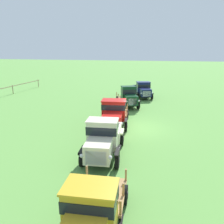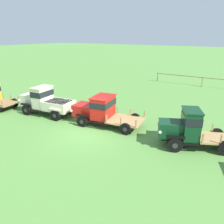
% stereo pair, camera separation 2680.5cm
% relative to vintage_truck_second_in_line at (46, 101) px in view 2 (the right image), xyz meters
% --- Properties ---
extents(ground_plane, '(240.00, 240.00, 0.00)m').
position_rel_vintage_truck_second_in_line_xyz_m(ground_plane, '(5.31, -1.20, -1.15)').
color(ground_plane, '#5B9342').
extents(vintage_truck_second_in_line, '(5.03, 2.58, 2.35)m').
position_rel_vintage_truck_second_in_line_xyz_m(vintage_truck_second_in_line, '(0.00, 0.00, 0.00)').
color(vintage_truck_second_in_line, black).
rests_on(vintage_truck_second_in_line, ground).
extents(vintage_truck_midrow_center, '(5.61, 2.92, 2.20)m').
position_rel_vintage_truck_second_in_line_xyz_m(vintage_truck_midrow_center, '(5.16, 0.69, -0.00)').
color(vintage_truck_midrow_center, black).
rests_on(vintage_truck_midrow_center, ground).
extents(vintage_truck_far_side, '(4.72, 3.32, 2.35)m').
position_rel_vintage_truck_second_in_line_xyz_m(vintage_truck_far_side, '(11.55, 0.60, 0.04)').
color(vintage_truck_far_side, black).
rests_on(vintage_truck_far_side, ground).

